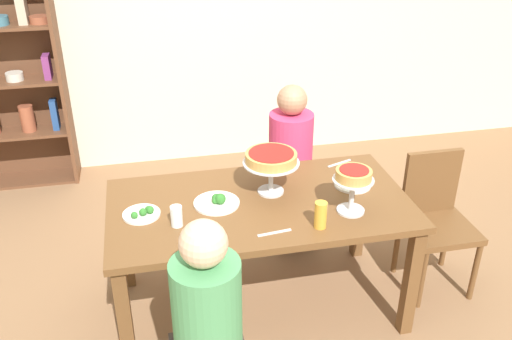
{
  "coord_description": "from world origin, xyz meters",
  "views": [
    {
      "loc": [
        -0.58,
        -2.57,
        2.33
      ],
      "look_at": [
        0.0,
        0.1,
        0.89
      ],
      "focal_mm": 39.0,
      "sensor_mm": 36.0,
      "label": 1
    }
  ],
  "objects_px": {
    "diner_far_right": "(290,175)",
    "deep_dish_pizza_stand": "(271,160)",
    "salad_plate_spare": "(217,201)",
    "cutlery_fork_near": "(339,163)",
    "cutlery_knife_near": "(274,233)",
    "dining_table": "(260,216)",
    "salad_plate_far_diner": "(142,214)",
    "personal_pizza_stand": "(353,180)",
    "beer_glass_amber_tall": "(321,215)",
    "salad_plate_near_diner": "(350,183)",
    "chair_head_east": "(436,215)",
    "water_glass_clear_near": "(177,216)"
  },
  "relations": [
    {
      "from": "deep_dish_pizza_stand",
      "to": "cutlery_knife_near",
      "type": "height_order",
      "value": "deep_dish_pizza_stand"
    },
    {
      "from": "dining_table",
      "to": "personal_pizza_stand",
      "type": "distance_m",
      "value": 0.57
    },
    {
      "from": "chair_head_east",
      "to": "cutlery_fork_near",
      "type": "height_order",
      "value": "chair_head_east"
    },
    {
      "from": "dining_table",
      "to": "water_glass_clear_near",
      "type": "relative_size",
      "value": 14.82
    },
    {
      "from": "personal_pizza_stand",
      "to": "salad_plate_far_diner",
      "type": "xyz_separation_m",
      "value": [
        -1.1,
        0.19,
        -0.18
      ]
    },
    {
      "from": "salad_plate_spare",
      "to": "salad_plate_near_diner",
      "type": "bearing_deg",
      "value": 3.4
    },
    {
      "from": "chair_head_east",
      "to": "water_glass_clear_near",
      "type": "height_order",
      "value": "chair_head_east"
    },
    {
      "from": "dining_table",
      "to": "salad_plate_spare",
      "type": "distance_m",
      "value": 0.26
    },
    {
      "from": "salad_plate_far_diner",
      "to": "water_glass_clear_near",
      "type": "xyz_separation_m",
      "value": [
        0.17,
        -0.13,
        0.04
      ]
    },
    {
      "from": "diner_far_right",
      "to": "beer_glass_amber_tall",
      "type": "relative_size",
      "value": 7.92
    },
    {
      "from": "chair_head_east",
      "to": "dining_table",
      "type": "bearing_deg",
      "value": 1.71
    },
    {
      "from": "diner_far_right",
      "to": "deep_dish_pizza_stand",
      "type": "bearing_deg",
      "value": -25.1
    },
    {
      "from": "dining_table",
      "to": "salad_plate_spare",
      "type": "xyz_separation_m",
      "value": [
        -0.23,
        0.03,
        0.11
      ]
    },
    {
      "from": "salad_plate_far_diner",
      "to": "beer_glass_amber_tall",
      "type": "xyz_separation_m",
      "value": [
        0.89,
        -0.3,
        0.06
      ]
    },
    {
      "from": "dining_table",
      "to": "personal_pizza_stand",
      "type": "bearing_deg",
      "value": -23.13
    },
    {
      "from": "salad_plate_spare",
      "to": "diner_far_right",
      "type": "bearing_deg",
      "value": 48.47
    },
    {
      "from": "dining_table",
      "to": "salad_plate_far_diner",
      "type": "distance_m",
      "value": 0.65
    },
    {
      "from": "salad_plate_spare",
      "to": "cutlery_knife_near",
      "type": "xyz_separation_m",
      "value": [
        0.24,
        -0.34,
        -0.02
      ]
    },
    {
      "from": "personal_pizza_stand",
      "to": "water_glass_clear_near",
      "type": "relative_size",
      "value": 2.26
    },
    {
      "from": "dining_table",
      "to": "diner_far_right",
      "type": "relative_size",
      "value": 1.45
    },
    {
      "from": "dining_table",
      "to": "salad_plate_far_diner",
      "type": "relative_size",
      "value": 8.33
    },
    {
      "from": "salad_plate_near_diner",
      "to": "cutlery_fork_near",
      "type": "relative_size",
      "value": 1.2
    },
    {
      "from": "chair_head_east",
      "to": "deep_dish_pizza_stand",
      "type": "bearing_deg",
      "value": -3.5
    },
    {
      "from": "personal_pizza_stand",
      "to": "beer_glass_amber_tall",
      "type": "distance_m",
      "value": 0.26
    },
    {
      "from": "chair_head_east",
      "to": "salad_plate_far_diner",
      "type": "xyz_separation_m",
      "value": [
        -1.76,
        -0.04,
        0.27
      ]
    },
    {
      "from": "diner_far_right",
      "to": "chair_head_east",
      "type": "relative_size",
      "value": 1.32
    },
    {
      "from": "cutlery_fork_near",
      "to": "cutlery_knife_near",
      "type": "height_order",
      "value": "same"
    },
    {
      "from": "deep_dish_pizza_stand",
      "to": "salad_plate_near_diner",
      "type": "relative_size",
      "value": 1.48
    },
    {
      "from": "salad_plate_near_diner",
      "to": "personal_pizza_stand",
      "type": "bearing_deg",
      "value": -110.5
    },
    {
      "from": "beer_glass_amber_tall",
      "to": "cutlery_knife_near",
      "type": "xyz_separation_m",
      "value": [
        -0.24,
        -0.01,
        -0.07
      ]
    },
    {
      "from": "salad_plate_far_diner",
      "to": "cutlery_knife_near",
      "type": "xyz_separation_m",
      "value": [
        0.65,
        -0.3,
        -0.01
      ]
    },
    {
      "from": "salad_plate_near_diner",
      "to": "chair_head_east",
      "type": "bearing_deg",
      "value": -3.95
    },
    {
      "from": "salad_plate_far_diner",
      "to": "salad_plate_spare",
      "type": "distance_m",
      "value": 0.41
    },
    {
      "from": "salad_plate_near_diner",
      "to": "diner_far_right",
      "type": "bearing_deg",
      "value": 106.06
    },
    {
      "from": "dining_table",
      "to": "cutlery_knife_near",
      "type": "bearing_deg",
      "value": -88.84
    },
    {
      "from": "salad_plate_near_diner",
      "to": "water_glass_clear_near",
      "type": "distance_m",
      "value": 1.05
    },
    {
      "from": "diner_far_right",
      "to": "deep_dish_pizza_stand",
      "type": "xyz_separation_m",
      "value": [
        -0.29,
        -0.61,
        0.45
      ]
    },
    {
      "from": "salad_plate_spare",
      "to": "cutlery_fork_near",
      "type": "bearing_deg",
      "value": 21.57
    },
    {
      "from": "chair_head_east",
      "to": "salad_plate_spare",
      "type": "height_order",
      "value": "chair_head_east"
    },
    {
      "from": "diner_far_right",
      "to": "salad_plate_near_diner",
      "type": "bearing_deg",
      "value": 16.06
    },
    {
      "from": "salad_plate_near_diner",
      "to": "beer_glass_amber_tall",
      "type": "distance_m",
      "value": 0.49
    },
    {
      "from": "salad_plate_far_diner",
      "to": "salad_plate_spare",
      "type": "height_order",
      "value": "salad_plate_spare"
    },
    {
      "from": "diner_far_right",
      "to": "salad_plate_spare",
      "type": "distance_m",
      "value": 0.95
    },
    {
      "from": "salad_plate_near_diner",
      "to": "deep_dish_pizza_stand",
      "type": "bearing_deg",
      "value": 177.05
    },
    {
      "from": "deep_dish_pizza_stand",
      "to": "salad_plate_near_diner",
      "type": "distance_m",
      "value": 0.51
    },
    {
      "from": "chair_head_east",
      "to": "salad_plate_near_diner",
      "type": "xyz_separation_m",
      "value": [
        -0.57,
        0.04,
        0.27
      ]
    },
    {
      "from": "dining_table",
      "to": "deep_dish_pizza_stand",
      "type": "relative_size",
      "value": 5.24
    },
    {
      "from": "chair_head_east",
      "to": "salad_plate_spare",
      "type": "distance_m",
      "value": 1.38
    },
    {
      "from": "salad_plate_spare",
      "to": "cutlery_fork_near",
      "type": "xyz_separation_m",
      "value": [
        0.83,
        0.33,
        -0.02
      ]
    },
    {
      "from": "salad_plate_far_diner",
      "to": "chair_head_east",
      "type": "bearing_deg",
      "value": 1.34
    }
  ]
}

